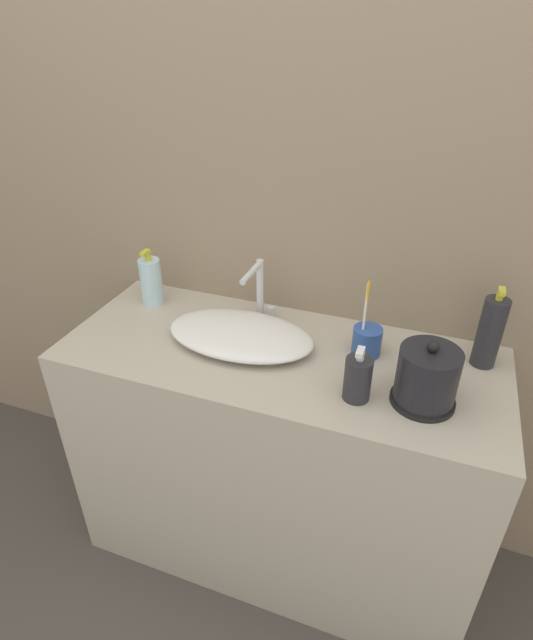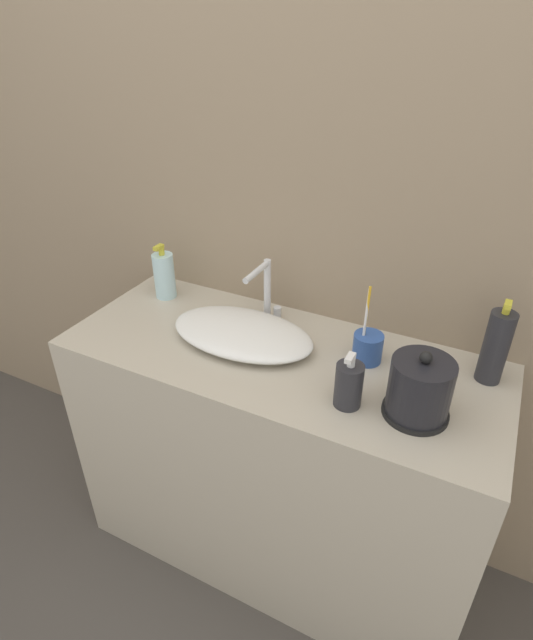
# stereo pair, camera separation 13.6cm
# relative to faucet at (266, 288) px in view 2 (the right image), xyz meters

# --- Properties ---
(ground_plane) EXTENTS (12.00, 12.00, 0.00)m
(ground_plane) POSITION_rel_faucet_xyz_m (0.11, -0.40, -0.95)
(ground_plane) COLOR #47423D
(wall_back) EXTENTS (6.00, 0.04, 2.60)m
(wall_back) POSITION_rel_faucet_xyz_m (0.11, 0.12, 0.35)
(wall_back) COLOR gray
(wall_back) RESTS_ON ground_plane
(vanity_counter) EXTENTS (1.24, 0.50, 0.84)m
(vanity_counter) POSITION_rel_faucet_xyz_m (0.11, -0.15, -0.53)
(vanity_counter) COLOR #B7AD99
(vanity_counter) RESTS_ON ground_plane
(sink_basin) EXTENTS (0.43, 0.26, 0.06)m
(sink_basin) POSITION_rel_faucet_xyz_m (-0.01, -0.14, -0.08)
(sink_basin) COLOR white
(sink_basin) RESTS_ON vanity_counter
(faucet) EXTENTS (0.06, 0.15, 0.19)m
(faucet) POSITION_rel_faucet_xyz_m (0.00, 0.00, 0.00)
(faucet) COLOR silver
(faucet) RESTS_ON vanity_counter
(electric_kettle) EXTENTS (0.16, 0.16, 0.18)m
(electric_kettle) POSITION_rel_faucet_xyz_m (0.51, -0.23, -0.04)
(electric_kettle) COLOR black
(electric_kettle) RESTS_ON vanity_counter
(toothbrush_cup) EXTENTS (0.08, 0.08, 0.22)m
(toothbrush_cup) POSITION_rel_faucet_xyz_m (0.34, -0.07, -0.07)
(toothbrush_cup) COLOR #2D519E
(toothbrush_cup) RESTS_ON vanity_counter
(lotion_bottle) EXTENTS (0.07, 0.07, 0.19)m
(lotion_bottle) POSITION_rel_faucet_xyz_m (-0.37, -0.02, -0.03)
(lotion_bottle) COLOR silver
(lotion_bottle) RESTS_ON vanity_counter
(shampoo_bottle) EXTENTS (0.07, 0.07, 0.15)m
(shampoo_bottle) POSITION_rel_faucet_xyz_m (0.36, -0.27, -0.05)
(shampoo_bottle) COLOR #28282D
(shampoo_bottle) RESTS_ON vanity_counter
(mouthwash_bottle) EXTENTS (0.06, 0.06, 0.23)m
(mouthwash_bottle) POSITION_rel_faucet_xyz_m (0.65, -0.01, -0.01)
(mouthwash_bottle) COLOR #28282D
(mouthwash_bottle) RESTS_ON vanity_counter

